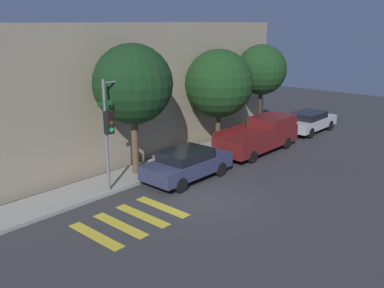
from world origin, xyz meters
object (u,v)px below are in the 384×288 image
traffic_light_pole (117,115)px  sedan_near_corner (187,164)px  tree_near_corner (133,84)px  pickup_truck (260,135)px  sedan_middle (309,121)px  tree_far_end (261,70)px  tree_midblock (219,84)px

traffic_light_pole → sedan_near_corner: size_ratio=1.10×
tree_near_corner → sedan_near_corner: bearing=-59.8°
pickup_truck → tree_near_corner: tree_near_corner is taller
pickup_truck → sedan_middle: pickup_truck is taller
sedan_middle → tree_far_end: (-2.57, 2.09, 3.33)m
tree_midblock → pickup_truck: bearing=-63.1°
sedan_near_corner → sedan_middle: (11.59, -0.00, -0.04)m
traffic_light_pole → tree_far_end: 11.89m
pickup_truck → tree_far_end: size_ratio=0.98×
tree_far_end → tree_near_corner: bearing=180.0°
tree_near_corner → tree_far_end: (10.24, 0.00, -0.19)m
pickup_truck → tree_near_corner: size_ratio=0.91×
tree_near_corner → tree_midblock: tree_near_corner is taller
sedan_middle → tree_midblock: (-6.75, 2.09, 2.93)m
sedan_near_corner → tree_far_end: (9.02, 2.09, 3.30)m
traffic_light_pole → tree_near_corner: (1.60, 0.83, 0.98)m
pickup_truck → tree_midblock: (-1.06, 2.09, 2.74)m
pickup_truck → sedan_near_corner: bearing=180.0°
sedan_middle → tree_near_corner: size_ratio=0.72×
sedan_near_corner → sedan_middle: 11.59m
traffic_light_pole → tree_far_end: tree_far_end is taller
tree_near_corner → tree_midblock: size_ratio=1.09×
sedan_middle → tree_midblock: size_ratio=0.79×
sedan_near_corner → tree_near_corner: tree_near_corner is taller
sedan_middle → tree_midblock: tree_midblock is taller
traffic_light_pole → sedan_middle: bearing=-5.0°
sedan_near_corner → tree_far_end: size_ratio=0.77×
traffic_light_pole → tree_midblock: tree_midblock is taller
tree_near_corner → tree_midblock: (6.07, 0.00, -0.59)m
sedan_near_corner → tree_near_corner: 4.25m
pickup_truck → tree_midblock: size_ratio=1.00×
tree_far_end → tree_midblock: bearing=180.0°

